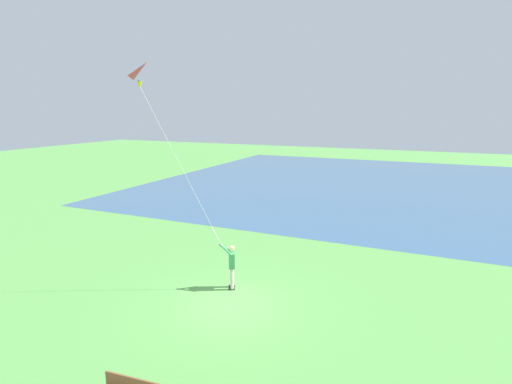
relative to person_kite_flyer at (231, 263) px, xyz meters
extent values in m
plane|color=#569947|center=(1.18, 0.55, -1.05)|extent=(120.00, 120.00, 0.00)
cube|color=#385B7F|center=(-24.86, 4.55, -1.04)|extent=(36.00, 44.00, 0.01)
cube|color=#232328|center=(0.11, 0.05, -1.02)|extent=(0.20, 0.26, 0.06)
cylinder|color=beige|center=(0.10, 0.07, -0.60)|extent=(0.14, 0.14, 0.82)
cube|color=#232328|center=(-0.11, -0.05, -1.02)|extent=(0.20, 0.26, 0.06)
cylinder|color=beige|center=(-0.12, -0.03, -0.60)|extent=(0.14, 0.14, 0.82)
cube|color=#38894C|center=(-0.01, 0.02, 0.11)|extent=(0.46, 0.37, 0.60)
sphere|color=beige|center=(-0.01, 0.02, 0.57)|extent=(0.22, 0.22, 0.22)
ellipsoid|color=tan|center=(-0.02, 0.03, 0.61)|extent=(0.30, 0.30, 0.13)
cylinder|color=#38894C|center=(0.17, -0.14, 0.56)|extent=(0.12, 0.56, 0.43)
cylinder|color=#38894C|center=(0.01, -0.22, 0.56)|extent=(0.51, 0.40, 0.43)
sphere|color=beige|center=(0.15, -0.32, 0.69)|extent=(0.10, 0.10, 0.10)
pyramid|color=red|center=(1.16, -2.55, 6.93)|extent=(1.50, 1.30, 0.57)
cone|color=yellow|center=(1.33, -2.77, 6.56)|extent=(0.28, 0.28, 0.22)
cylinder|color=black|center=(1.33, -2.77, 6.67)|extent=(1.11, 0.80, 0.02)
cylinder|color=silver|center=(0.74, -1.55, 3.60)|extent=(1.19, 2.47, 5.82)
camera|label=1|loc=(12.44, 6.52, 5.71)|focal=27.41mm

